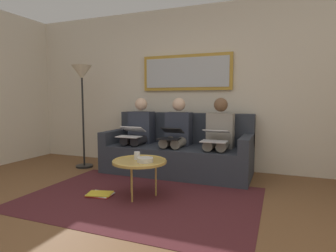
{
  "coord_description": "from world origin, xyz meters",
  "views": [
    {
      "loc": [
        -1.43,
        1.93,
        1.12
      ],
      "look_at": [
        0.0,
        -1.7,
        0.75
      ],
      "focal_mm": 30.34,
      "sensor_mm": 36.0,
      "label": 1
    }
  ],
  "objects_px": {
    "person_middle": "(177,133)",
    "framed_mirror": "(186,73)",
    "person_left": "(219,135)",
    "magazine_stack": "(100,194)",
    "laptop_black": "(171,134)",
    "couch": "(178,152)",
    "person_right": "(139,131)",
    "cup": "(137,156)",
    "bowl": "(145,160)",
    "laptop_white": "(131,132)",
    "coffee_table": "(140,162)",
    "standing_lamp": "(82,83)",
    "laptop_silver": "(215,136)"
  },
  "relations": [
    {
      "from": "person_middle",
      "to": "framed_mirror",
      "type": "bearing_deg",
      "value": -90.0
    },
    {
      "from": "person_left",
      "to": "magazine_stack",
      "type": "height_order",
      "value": "person_left"
    },
    {
      "from": "person_middle",
      "to": "laptop_black",
      "type": "bearing_deg",
      "value": 90.0
    },
    {
      "from": "couch",
      "to": "person_right",
      "type": "height_order",
      "value": "person_right"
    },
    {
      "from": "cup",
      "to": "person_left",
      "type": "bearing_deg",
      "value": -123.57
    },
    {
      "from": "bowl",
      "to": "person_left",
      "type": "distance_m",
      "value": 1.33
    },
    {
      "from": "person_right",
      "to": "person_middle",
      "type": "bearing_deg",
      "value": 180.0
    },
    {
      "from": "framed_mirror",
      "to": "laptop_white",
      "type": "height_order",
      "value": "framed_mirror"
    },
    {
      "from": "coffee_table",
      "to": "bowl",
      "type": "height_order",
      "value": "bowl"
    },
    {
      "from": "framed_mirror",
      "to": "person_left",
      "type": "relative_size",
      "value": 1.31
    },
    {
      "from": "framed_mirror",
      "to": "person_middle",
      "type": "xyz_separation_m",
      "value": [
        0.0,
        0.46,
        -0.94
      ]
    },
    {
      "from": "couch",
      "to": "person_middle",
      "type": "relative_size",
      "value": 1.93
    },
    {
      "from": "magazine_stack",
      "to": "standing_lamp",
      "type": "xyz_separation_m",
      "value": [
        1.07,
        -1.09,
        1.35
      ]
    },
    {
      "from": "cup",
      "to": "person_middle",
      "type": "distance_m",
      "value": 1.11
    },
    {
      "from": "laptop_silver",
      "to": "person_middle",
      "type": "relative_size",
      "value": 0.32
    },
    {
      "from": "laptop_black",
      "to": "person_right",
      "type": "bearing_deg",
      "value": -20.27
    },
    {
      "from": "framed_mirror",
      "to": "person_right",
      "type": "relative_size",
      "value": 1.31
    },
    {
      "from": "person_middle",
      "to": "coffee_table",
      "type": "bearing_deg",
      "value": 88.36
    },
    {
      "from": "coffee_table",
      "to": "person_right",
      "type": "bearing_deg",
      "value": -62.15
    },
    {
      "from": "framed_mirror",
      "to": "coffee_table",
      "type": "height_order",
      "value": "framed_mirror"
    },
    {
      "from": "laptop_silver",
      "to": "laptop_white",
      "type": "distance_m",
      "value": 1.28
    },
    {
      "from": "coffee_table",
      "to": "laptop_silver",
      "type": "distance_m",
      "value": 1.15
    },
    {
      "from": "bowl",
      "to": "person_middle",
      "type": "relative_size",
      "value": 0.16
    },
    {
      "from": "person_middle",
      "to": "laptop_white",
      "type": "height_order",
      "value": "person_middle"
    },
    {
      "from": "framed_mirror",
      "to": "cup",
      "type": "relative_size",
      "value": 16.61
    },
    {
      "from": "person_right",
      "to": "couch",
      "type": "bearing_deg",
      "value": -173.87
    },
    {
      "from": "framed_mirror",
      "to": "person_right",
      "type": "distance_m",
      "value": 1.23
    },
    {
      "from": "person_right",
      "to": "laptop_white",
      "type": "relative_size",
      "value": 3.25
    },
    {
      "from": "coffee_table",
      "to": "person_middle",
      "type": "height_order",
      "value": "person_middle"
    },
    {
      "from": "coffee_table",
      "to": "person_middle",
      "type": "xyz_separation_m",
      "value": [
        -0.03,
        -1.15,
        0.2
      ]
    },
    {
      "from": "bowl",
      "to": "laptop_white",
      "type": "height_order",
      "value": "laptop_white"
    },
    {
      "from": "laptop_silver",
      "to": "person_middle",
      "type": "height_order",
      "value": "person_middle"
    },
    {
      "from": "standing_lamp",
      "to": "framed_mirror",
      "type": "bearing_deg",
      "value": -157.06
    },
    {
      "from": "framed_mirror",
      "to": "coffee_table",
      "type": "xyz_separation_m",
      "value": [
        0.03,
        1.61,
        -1.14
      ]
    },
    {
      "from": "coffee_table",
      "to": "person_right",
      "type": "height_order",
      "value": "person_right"
    },
    {
      "from": "cup",
      "to": "magazine_stack",
      "type": "bearing_deg",
      "value": 26.07
    },
    {
      "from": "person_middle",
      "to": "laptop_white",
      "type": "xyz_separation_m",
      "value": [
        0.64,
        0.24,
        0.01
      ]
    },
    {
      "from": "coffee_table",
      "to": "person_right",
      "type": "relative_size",
      "value": 0.54
    },
    {
      "from": "couch",
      "to": "framed_mirror",
      "type": "height_order",
      "value": "framed_mirror"
    },
    {
      "from": "couch",
      "to": "person_right",
      "type": "xyz_separation_m",
      "value": [
        0.64,
        0.07,
        0.3
      ]
    },
    {
      "from": "person_middle",
      "to": "person_left",
      "type": "bearing_deg",
      "value": 180.0
    },
    {
      "from": "cup",
      "to": "laptop_silver",
      "type": "relative_size",
      "value": 0.24
    },
    {
      "from": "person_left",
      "to": "person_right",
      "type": "distance_m",
      "value": 1.28
    },
    {
      "from": "person_left",
      "to": "laptop_silver",
      "type": "height_order",
      "value": "person_left"
    },
    {
      "from": "laptop_silver",
      "to": "laptop_black",
      "type": "bearing_deg",
      "value": -0.41
    },
    {
      "from": "person_middle",
      "to": "magazine_stack",
      "type": "distance_m",
      "value": 1.5
    },
    {
      "from": "cup",
      "to": "couch",
      "type": "bearing_deg",
      "value": -94.39
    },
    {
      "from": "person_left",
      "to": "person_middle",
      "type": "bearing_deg",
      "value": 0.0
    },
    {
      "from": "coffee_table",
      "to": "framed_mirror",
      "type": "bearing_deg",
      "value": -91.17
    },
    {
      "from": "coffee_table",
      "to": "bowl",
      "type": "distance_m",
      "value": 0.11
    }
  ]
}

